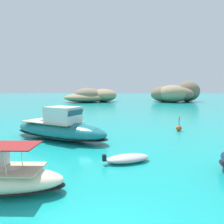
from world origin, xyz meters
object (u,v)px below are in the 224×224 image
islet_small (92,96)px  motorboat_teal (59,128)px  islet_large (173,93)px  channel_buoy (179,128)px  dinghy_tender (128,158)px

islet_small → motorboat_teal: size_ratio=1.89×
islet_large → channel_buoy: size_ratio=13.10×
islet_small → dinghy_tender: size_ratio=6.28×
islet_small → channel_buoy: (12.69, -45.65, -1.46)m
islet_large → dinghy_tender: bearing=-110.0°
islet_large → islet_small: (-26.72, -0.58, -0.95)m
islet_large → motorboat_teal: 55.39m
islet_large → dinghy_tender: size_ratio=6.76×
motorboat_teal → channel_buoy: size_ratio=6.44×
motorboat_teal → channel_buoy: (11.13, 3.08, -0.58)m
motorboat_teal → dinghy_tender: (5.23, -5.39, -0.69)m
islet_large → channel_buoy: islet_large is taller
motorboat_teal → dinghy_tender: size_ratio=3.32×
dinghy_tender → channel_buoy: (5.90, 8.48, 0.11)m
islet_large → motorboat_teal: (-25.16, -49.31, -1.83)m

